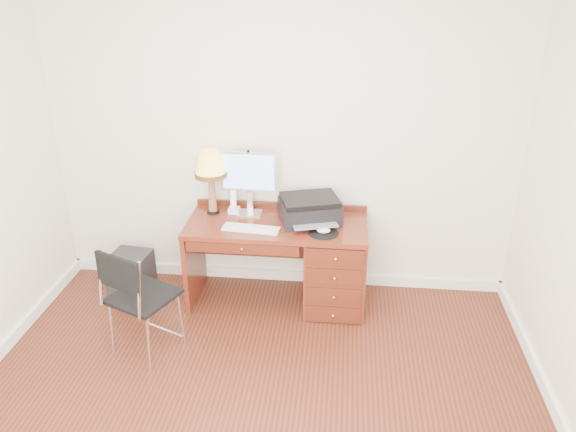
# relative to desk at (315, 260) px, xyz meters

# --- Properties ---
(ground) EXTENTS (4.00, 4.00, 0.00)m
(ground) POSITION_rel_desk_xyz_m (-0.32, -1.40, -0.41)
(ground) COLOR #3E180E
(ground) RESTS_ON ground
(room_shell) EXTENTS (4.00, 4.00, 4.00)m
(room_shell) POSITION_rel_desk_xyz_m (-0.32, -0.77, -0.36)
(room_shell) COLOR silver
(room_shell) RESTS_ON ground
(desk) EXTENTS (1.50, 0.67, 0.75)m
(desk) POSITION_rel_desk_xyz_m (0.00, 0.00, 0.00)
(desk) COLOR maroon
(desk) RESTS_ON ground
(monitor) EXTENTS (0.48, 0.16, 0.55)m
(monitor) POSITION_rel_desk_xyz_m (-0.58, 0.18, 0.68)
(monitor) COLOR silver
(monitor) RESTS_ON desk
(keyboard) EXTENTS (0.47, 0.18, 0.02)m
(keyboard) POSITION_rel_desk_xyz_m (-0.52, -0.15, 0.35)
(keyboard) COLOR white
(keyboard) RESTS_ON desk
(mouse_pad) EXTENTS (0.24, 0.24, 0.05)m
(mouse_pad) POSITION_rel_desk_xyz_m (0.07, -0.16, 0.35)
(mouse_pad) COLOR black
(mouse_pad) RESTS_ON desk
(printer) EXTENTS (0.56, 0.49, 0.21)m
(printer) POSITION_rel_desk_xyz_m (-0.06, 0.07, 0.44)
(printer) COLOR black
(printer) RESTS_ON desk
(leg_lamp) EXTENTS (0.27, 0.27, 0.56)m
(leg_lamp) POSITION_rel_desk_xyz_m (-0.90, 0.15, 0.75)
(leg_lamp) COLOR black
(leg_lamp) RESTS_ON desk
(phone) EXTENTS (0.10, 0.10, 0.20)m
(phone) POSITION_rel_desk_xyz_m (-0.72, 0.17, 0.40)
(phone) COLOR white
(phone) RESTS_ON desk
(pen_cup) EXTENTS (0.09, 0.09, 0.11)m
(pen_cup) POSITION_rel_desk_xyz_m (-0.25, 0.08, 0.39)
(pen_cup) COLOR black
(pen_cup) RESTS_ON desk
(chair) EXTENTS (0.56, 0.57, 0.91)m
(chair) POSITION_rel_desk_xyz_m (-1.22, -0.87, 0.14)
(chair) COLOR black
(chair) RESTS_ON ground
(equipment_box) EXTENTS (0.36, 0.36, 0.38)m
(equipment_box) POSITION_rel_desk_xyz_m (-1.63, -0.02, -0.22)
(equipment_box) COLOR black
(equipment_box) RESTS_ON ground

